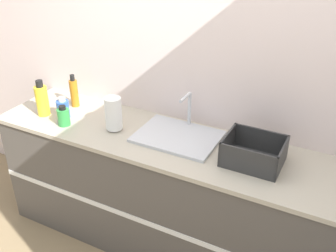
{
  "coord_description": "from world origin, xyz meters",
  "views": [
    {
      "loc": [
        1.01,
        -1.64,
        2.22
      ],
      "look_at": [
        0.02,
        0.27,
        1.03
      ],
      "focal_mm": 42.0,
      "sensor_mm": 36.0,
      "label": 1
    }
  ],
  "objects_px": {
    "bottle_blue": "(63,109)",
    "paper_towel_roll": "(114,114)",
    "bottle_amber": "(74,92)",
    "bottle_yellow": "(42,100)",
    "bottle_green": "(64,117)",
    "sink": "(178,135)",
    "dish_rack": "(253,154)"
  },
  "relations": [
    {
      "from": "sink",
      "to": "bottle_blue",
      "type": "distance_m",
      "value": 0.86
    },
    {
      "from": "sink",
      "to": "bottle_blue",
      "type": "relative_size",
      "value": 3.38
    },
    {
      "from": "bottle_blue",
      "to": "bottle_green",
      "type": "height_order",
      "value": "bottle_blue"
    },
    {
      "from": "bottle_green",
      "to": "bottle_yellow",
      "type": "bearing_deg",
      "value": 167.28
    },
    {
      "from": "bottle_green",
      "to": "bottle_blue",
      "type": "bearing_deg",
      "value": 131.97
    },
    {
      "from": "sink",
      "to": "paper_towel_roll",
      "type": "bearing_deg",
      "value": -166.57
    },
    {
      "from": "bottle_blue",
      "to": "bottle_yellow",
      "type": "xyz_separation_m",
      "value": [
        -0.16,
        -0.03,
        0.05
      ]
    },
    {
      "from": "dish_rack",
      "to": "paper_towel_roll",
      "type": "bearing_deg",
      "value": -177.2
    },
    {
      "from": "paper_towel_roll",
      "to": "dish_rack",
      "type": "height_order",
      "value": "paper_towel_roll"
    },
    {
      "from": "bottle_blue",
      "to": "paper_towel_roll",
      "type": "bearing_deg",
      "value": 2.83
    },
    {
      "from": "bottle_green",
      "to": "bottle_yellow",
      "type": "height_order",
      "value": "bottle_yellow"
    },
    {
      "from": "dish_rack",
      "to": "bottle_amber",
      "type": "relative_size",
      "value": 1.35
    },
    {
      "from": "dish_rack",
      "to": "bottle_yellow",
      "type": "distance_m",
      "value": 1.53
    },
    {
      "from": "bottle_blue",
      "to": "bottle_amber",
      "type": "distance_m",
      "value": 0.2
    },
    {
      "from": "bottle_green",
      "to": "sink",
      "type": "bearing_deg",
      "value": 15.02
    },
    {
      "from": "bottle_yellow",
      "to": "bottle_green",
      "type": "bearing_deg",
      "value": -12.72
    },
    {
      "from": "bottle_blue",
      "to": "bottle_green",
      "type": "xyz_separation_m",
      "value": [
        0.08,
        -0.08,
        -0.01
      ]
    },
    {
      "from": "bottle_amber",
      "to": "bottle_yellow",
      "type": "relative_size",
      "value": 0.94
    },
    {
      "from": "paper_towel_roll",
      "to": "bottle_blue",
      "type": "height_order",
      "value": "paper_towel_roll"
    },
    {
      "from": "sink",
      "to": "bottle_blue",
      "type": "bearing_deg",
      "value": -171.75
    },
    {
      "from": "sink",
      "to": "bottle_amber",
      "type": "distance_m",
      "value": 0.91
    },
    {
      "from": "bottle_amber",
      "to": "paper_towel_roll",
      "type": "bearing_deg",
      "value": -19.55
    },
    {
      "from": "dish_rack",
      "to": "bottle_green",
      "type": "relative_size",
      "value": 2.34
    },
    {
      "from": "sink",
      "to": "paper_towel_roll",
      "type": "relative_size",
      "value": 2.28
    },
    {
      "from": "bottle_amber",
      "to": "bottle_yellow",
      "type": "height_order",
      "value": "bottle_yellow"
    },
    {
      "from": "bottle_amber",
      "to": "bottle_yellow",
      "type": "xyz_separation_m",
      "value": [
        -0.11,
        -0.22,
        0.01
      ]
    },
    {
      "from": "bottle_amber",
      "to": "bottle_blue",
      "type": "bearing_deg",
      "value": -75.54
    },
    {
      "from": "bottle_blue",
      "to": "dish_rack",
      "type": "bearing_deg",
      "value": 2.81
    },
    {
      "from": "paper_towel_roll",
      "to": "bottle_yellow",
      "type": "height_order",
      "value": "bottle_yellow"
    },
    {
      "from": "paper_towel_roll",
      "to": "dish_rack",
      "type": "xyz_separation_m",
      "value": [
        0.95,
        0.05,
        -0.06
      ]
    },
    {
      "from": "paper_towel_roll",
      "to": "bottle_green",
      "type": "xyz_separation_m",
      "value": [
        -0.34,
        -0.11,
        -0.06
      ]
    },
    {
      "from": "sink",
      "to": "dish_rack",
      "type": "height_order",
      "value": "sink"
    }
  ]
}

